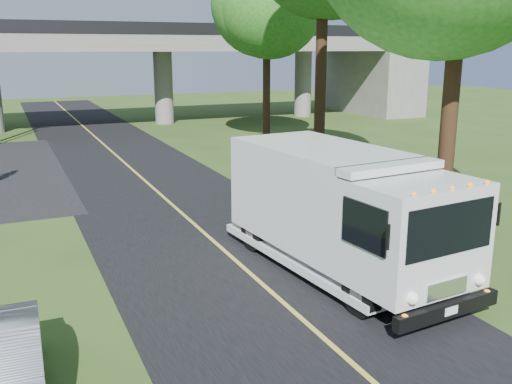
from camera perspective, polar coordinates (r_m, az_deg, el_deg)
ground at (r=13.35m, az=2.41°, el=-10.81°), size 120.00×120.00×0.00m
road at (r=22.23m, az=-9.12°, el=-0.64°), size 7.00×90.00×0.02m
lane_line at (r=22.23m, az=-9.12°, el=-0.59°), size 0.12×90.00×0.01m
overpass at (r=43.17m, az=-17.22°, el=12.17°), size 54.00×10.00×7.30m
step_van at (r=14.62m, az=8.39°, el=-1.53°), size 3.45×7.74×3.16m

